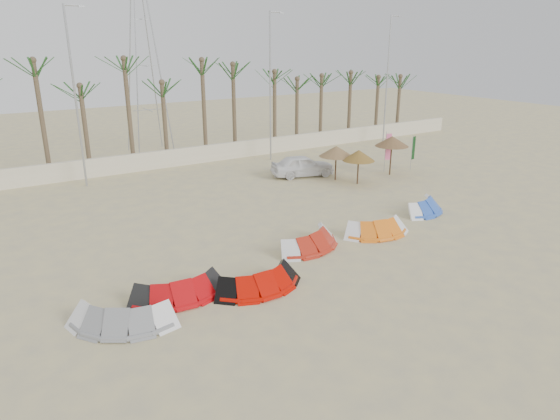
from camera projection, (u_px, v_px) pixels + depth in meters
ground at (362, 284)px, 19.44m from camera, size 120.00×120.00×0.00m
boundary_wall at (164, 159)px, 36.81m from camera, size 60.00×0.30×1.30m
palm_line at (160, 76)px, 36.46m from camera, size 52.00×4.00×7.70m
lamp_b at (76, 95)px, 30.53m from camera, size 1.25×0.14×11.00m
lamp_c at (271, 85)px, 37.62m from camera, size 1.25×0.14×11.00m
lamp_d at (387, 78)px, 43.69m from camera, size 1.25×0.14×11.00m
pylon at (151, 151)px, 42.32m from camera, size 3.00×3.00×14.00m
kite_grey at (119, 312)px, 16.62m from camera, size 4.05×3.03×0.90m
kite_red_left at (176, 285)px, 18.43m from camera, size 3.67×1.77×0.90m
kite_red_mid at (255, 277)px, 19.05m from camera, size 3.52×1.57×0.90m
kite_red_right at (306, 238)px, 22.81m from camera, size 3.85×2.40×0.90m
kite_orange at (373, 225)px, 24.33m from camera, size 3.52×2.11×0.90m
kite_blue at (422, 205)px, 27.42m from camera, size 3.27×2.23×0.90m
parasol_left at (359, 155)px, 32.20m from camera, size 2.11×2.11×2.27m
parasol_mid at (336, 151)px, 33.13m from camera, size 2.29×2.29×2.33m
parasol_right at (392, 141)px, 34.32m from camera, size 2.32×2.32×2.73m
flag_pink at (387, 148)px, 35.42m from camera, size 0.44×0.15×2.90m
flag_green at (414, 149)px, 35.89m from camera, size 0.45×0.13×2.58m
car at (303, 166)px, 34.49m from camera, size 4.65×2.81×1.48m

